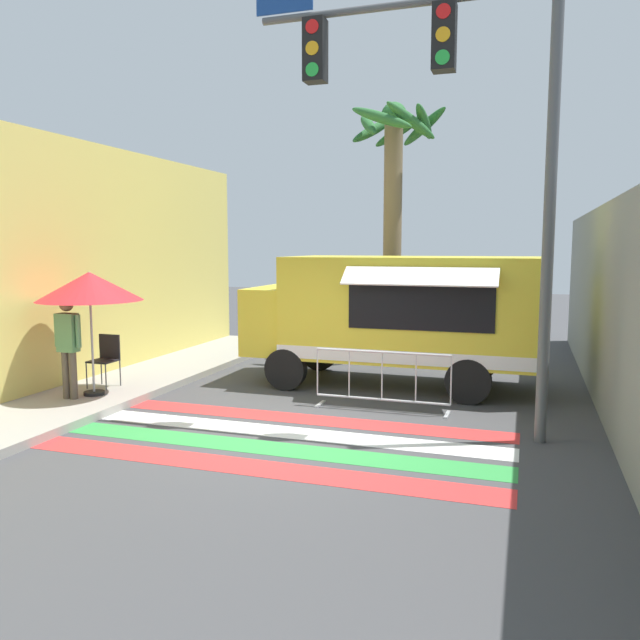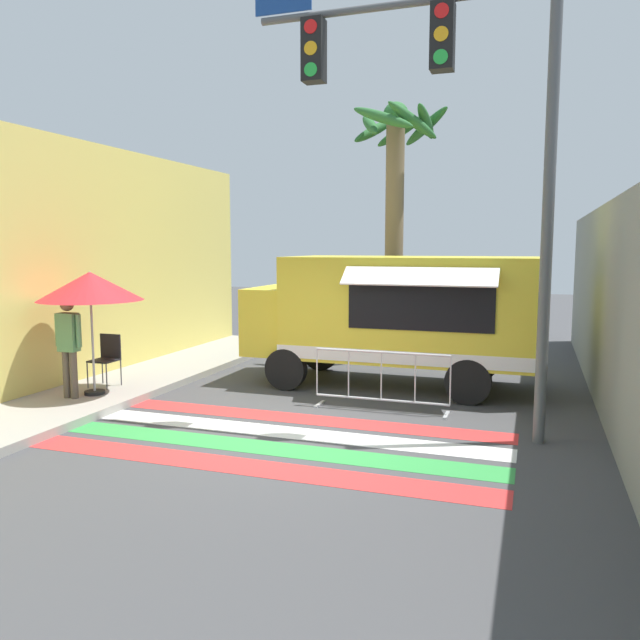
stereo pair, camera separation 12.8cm
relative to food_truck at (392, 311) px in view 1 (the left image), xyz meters
The scene contains 12 objects.
ground_plane 3.93m from the food_truck, 101.27° to the right, with size 60.00×60.00×0.00m, color #424244.
sidewalk_left 7.21m from the food_truck, 149.73° to the right, with size 4.40×16.00×0.14m.
building_left_facade 6.96m from the food_truck, 148.96° to the right, with size 0.25×16.00×4.82m.
concrete_wall_right 3.85m from the food_truck, ahead, with size 0.20×16.00×3.48m.
crosswalk_painted 4.32m from the food_truck, 100.07° to the right, with size 6.40×2.84×0.01m.
food_truck is the anchor object (origin of this frame).
traffic_signal_pole 4.56m from the food_truck, 64.14° to the right, with size 4.37×0.29×6.66m.
patio_umbrella 5.63m from the food_truck, 147.55° to the right, with size 1.81×1.81×2.18m.
folding_chair 5.53m from the food_truck, 154.54° to the right, with size 0.45×0.45×0.97m.
vendor_person 5.98m from the food_truck, 145.61° to the right, with size 0.53×0.23×1.75m.
barricade_front 2.17m from the food_truck, 82.74° to the right, with size 2.32×0.44×1.02m.
palm_tree 3.81m from the food_truck, 101.35° to the left, with size 2.38×2.39×6.11m.
Camera 1 is at (3.21, -8.47, 2.76)m, focal length 35.00 mm.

